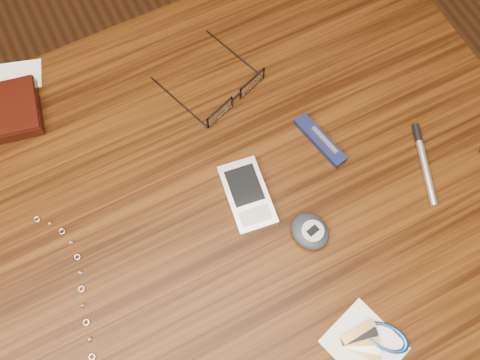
# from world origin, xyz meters

# --- Properties ---
(ground) EXTENTS (3.80, 3.80, 0.00)m
(ground) POSITION_xyz_m (0.00, 0.00, 0.00)
(ground) COLOR #472814
(ground) RESTS_ON ground
(desk) EXTENTS (1.00, 0.70, 0.75)m
(desk) POSITION_xyz_m (0.00, 0.00, 0.65)
(desk) COLOR #381D08
(desk) RESTS_ON ground
(wallet_and_card) EXTENTS (0.15, 0.16, 0.02)m
(wallet_and_card) POSITION_xyz_m (-0.20, 0.27, 0.76)
(wallet_and_card) COLOR black
(wallet_and_card) RESTS_ON desk
(eyeglasses) EXTENTS (0.16, 0.16, 0.03)m
(eyeglasses) POSITION_xyz_m (0.12, 0.14, 0.76)
(eyeglasses) COLOR black
(eyeglasses) RESTS_ON desk
(pda_phone) EXTENTS (0.07, 0.11, 0.02)m
(pda_phone) POSITION_xyz_m (0.07, -0.01, 0.76)
(pda_phone) COLOR silver
(pda_phone) RESTS_ON desk
(pedometer) EXTENTS (0.06, 0.07, 0.02)m
(pedometer) POSITION_xyz_m (0.12, -0.10, 0.76)
(pedometer) COLOR #21222C
(pedometer) RESTS_ON desk
(notepad_keys) EXTENTS (0.11, 0.11, 0.01)m
(notepad_keys) POSITION_xyz_m (0.12, -0.26, 0.75)
(notepad_keys) COLOR silver
(notepad_keys) RESTS_ON desk
(pocket_knife) EXTENTS (0.04, 0.10, 0.01)m
(pocket_knife) POSITION_xyz_m (0.20, 0.02, 0.76)
(pocket_knife) COLOR #0C1433
(pocket_knife) RESTS_ON desk
(silver_pen) EXTENTS (0.06, 0.12, 0.01)m
(silver_pen) POSITION_xyz_m (0.32, -0.07, 0.75)
(silver_pen) COLOR silver
(silver_pen) RESTS_ON desk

